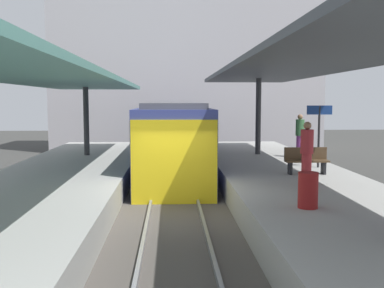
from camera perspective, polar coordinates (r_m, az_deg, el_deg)
The scene contains 15 objects.
ground_plane at distance 12.63m, azimuth -2.18°, elevation -9.98°, with size 80.00×80.00×0.00m, color #383835.
platform_left at distance 13.04m, azimuth -19.28°, elevation -7.53°, with size 4.40×28.00×1.00m, color #9E9E99.
platform_right at distance 13.10m, azimuth 14.81°, elevation -7.34°, with size 4.40×28.00×1.00m, color #9E9E99.
track_ballast at distance 12.61m, azimuth -2.19°, elevation -9.54°, with size 3.20×28.00×0.20m, color #4C4742.
rail_near_side at distance 12.58m, azimuth -5.51°, elevation -8.80°, with size 0.08×28.00×0.14m, color slate.
rail_far_side at distance 12.59m, azimuth 1.13°, elevation -8.76°, with size 0.08×28.00×0.14m, color slate.
commuter_train at distance 20.15m, azimuth -2.42°, elevation 0.79°, with size 2.78×12.96×3.10m.
canopy_left at distance 14.09m, azimuth -18.11°, elevation 7.87°, with size 4.18×21.00×3.14m.
canopy_right at distance 14.17m, azimuth 13.47°, elevation 9.50°, with size 4.18×21.00×3.53m.
platform_bench at distance 15.08m, azimuth 14.29°, elevation -1.94°, with size 1.40×0.41×0.86m.
platform_sign at distance 16.59m, azimuth 15.82°, elevation 2.69°, with size 0.90×0.08×2.21m.
litter_bin at distance 10.31m, azimuth 14.49°, elevation -5.68°, with size 0.44×0.44×0.80m, color maroon.
passenger_mid_platform at distance 13.04m, azimuth 14.35°, elevation -1.00°, with size 0.36×0.36×1.79m.
passenger_far_end at distance 19.44m, azimuth 13.51°, elevation 1.13°, with size 0.36×0.36×1.82m.
station_building_backdrop at distance 32.27m, azimuth -0.71°, elevation 9.24°, with size 18.00×6.00×11.00m, color #B7B2B7.
Camera 1 is at (-0.11, -12.18, 3.36)m, focal length 42.07 mm.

